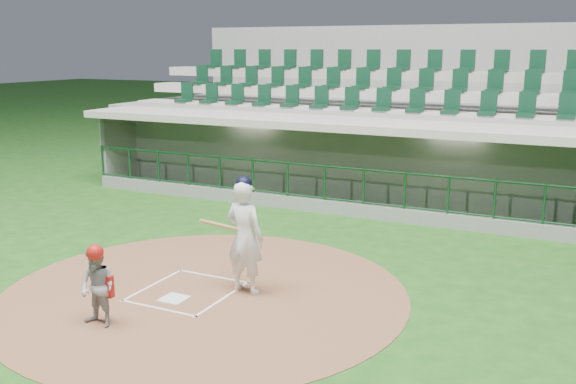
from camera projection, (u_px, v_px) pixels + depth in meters
name	position (u px, v px, depth m)	size (l,w,h in m)	color
ground	(197.00, 287.00, 11.68)	(120.00, 120.00, 0.00)	#1C4E16
dirt_circle	(205.00, 293.00, 11.37)	(7.20, 7.20, 0.01)	brown
home_plate	(174.00, 299.00, 11.06)	(0.43, 0.43, 0.02)	white
batter_box_chalk	(187.00, 291.00, 11.41)	(1.55, 1.80, 0.01)	white
dugout_structure	(350.00, 166.00, 18.33)	(16.40, 3.70, 3.00)	slate
seating_deck	(384.00, 136.00, 20.92)	(17.00, 6.72, 5.15)	gray
batter	(245.00, 236.00, 11.18)	(0.93, 0.92, 2.10)	white
catcher	(98.00, 286.00, 9.89)	(0.62, 0.50, 1.32)	#939398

